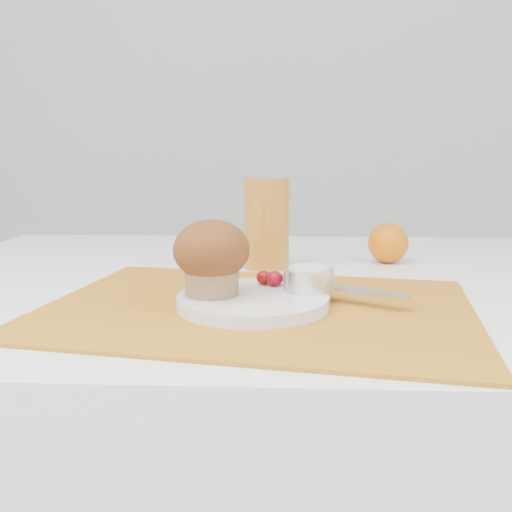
{
  "coord_description": "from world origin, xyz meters",
  "views": [
    {
      "loc": [
        -0.03,
        -0.78,
        0.94
      ],
      "look_at": [
        -0.06,
        -0.05,
        0.8
      ],
      "focal_mm": 40.0,
      "sensor_mm": 36.0,
      "label": 1
    }
  ],
  "objects_px": {
    "table": "(297,505)",
    "orange": "(388,243)",
    "juice_glass": "(267,223)",
    "plate": "(253,301)",
    "muffin": "(212,256)"
  },
  "relations": [
    {
      "from": "table",
      "to": "orange",
      "type": "distance_m",
      "value": 0.45
    },
    {
      "from": "juice_glass",
      "to": "table",
      "type": "bearing_deg",
      "value": -52.4
    },
    {
      "from": "plate",
      "to": "orange",
      "type": "distance_m",
      "value": 0.36
    },
    {
      "from": "table",
      "to": "orange",
      "type": "relative_size",
      "value": 18.05
    },
    {
      "from": "plate",
      "to": "juice_glass",
      "type": "height_order",
      "value": "juice_glass"
    },
    {
      "from": "plate",
      "to": "orange",
      "type": "relative_size",
      "value": 2.69
    },
    {
      "from": "juice_glass",
      "to": "muffin",
      "type": "xyz_separation_m",
      "value": [
        -0.06,
        -0.25,
        -0.01
      ]
    },
    {
      "from": "muffin",
      "to": "juice_glass",
      "type": "bearing_deg",
      "value": 76.94
    },
    {
      "from": "plate",
      "to": "juice_glass",
      "type": "bearing_deg",
      "value": 87.82
    },
    {
      "from": "plate",
      "to": "muffin",
      "type": "relative_size",
      "value": 2.0
    },
    {
      "from": "juice_glass",
      "to": "muffin",
      "type": "relative_size",
      "value": 1.6
    },
    {
      "from": "orange",
      "to": "muffin",
      "type": "relative_size",
      "value": 0.74
    },
    {
      "from": "plate",
      "to": "muffin",
      "type": "bearing_deg",
      "value": -179.61
    },
    {
      "from": "plate",
      "to": "orange",
      "type": "xyz_separation_m",
      "value": [
        0.21,
        0.3,
        0.02
      ]
    },
    {
      "from": "table",
      "to": "muffin",
      "type": "xyz_separation_m",
      "value": [
        -0.11,
        -0.18,
        0.44
      ]
    }
  ]
}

